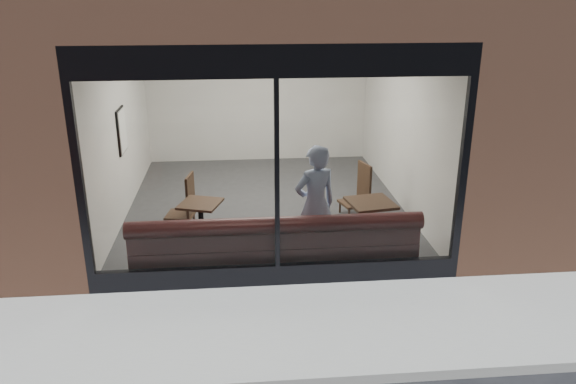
{
  "coord_description": "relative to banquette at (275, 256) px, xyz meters",
  "views": [
    {
      "loc": [
        -0.49,
        -4.71,
        3.81
      ],
      "look_at": [
        0.17,
        2.4,
        1.21
      ],
      "focal_mm": 35.0,
      "sensor_mm": 36.0,
      "label": 1
    }
  ],
  "objects": [
    {
      "name": "cafe_chair_right",
      "position": [
        1.53,
        1.94,
        0.01
      ],
      "size": [
        0.55,
        0.55,
        0.04
      ],
      "primitive_type": "cube",
      "rotation": [
        0.0,
        0.0,
        3.42
      ],
      "color": "#321C13",
      "rests_on": "cafe_floor"
    },
    {
      "name": "cafe_table_right",
      "position": [
        1.51,
        0.64,
        0.52
      ],
      "size": [
        0.76,
        0.76,
        0.04
      ],
      "primitive_type": "cube",
      "rotation": [
        0.0,
        0.0,
        0.16
      ],
      "color": "#321C13",
      "rests_on": "cafe_floor"
    },
    {
      "name": "cafe_wall_back",
      "position": [
        0.0,
        5.54,
        1.37
      ],
      "size": [
        5.0,
        0.0,
        5.0
      ],
      "primitive_type": "plane",
      "rotation": [
        1.57,
        0.0,
        0.0
      ],
      "color": "silver",
      "rests_on": "ground"
    },
    {
      "name": "storefront_mullion",
      "position": [
        0.0,
        -0.4,
        1.32
      ],
      "size": [
        0.06,
        0.1,
        2.5
      ],
      "primitive_type": "cube",
      "color": "black",
      "rests_on": "storefront_kick"
    },
    {
      "name": "cafe_ceiling",
      "position": [
        0.0,
        2.55,
        2.97
      ],
      "size": [
        6.0,
        6.0,
        0.0
      ],
      "primitive_type": "plane",
      "rotation": [
        3.14,
        0.0,
        0.0
      ],
      "color": "white",
      "rests_on": "host_building_upper"
    },
    {
      "name": "host_building_pier_left",
      "position": [
        -3.75,
        5.55,
        1.38
      ],
      "size": [
        2.5,
        12.0,
        3.2
      ],
      "primitive_type": "cube",
      "color": "brown",
      "rests_on": "ground"
    },
    {
      "name": "sidewalk_near",
      "position": [
        0.0,
        -1.45,
        -0.22
      ],
      "size": [
        40.0,
        2.0,
        0.01
      ],
      "primitive_type": "cube",
      "color": "gray",
      "rests_on": "ground"
    },
    {
      "name": "kerb_near",
      "position": [
        0.0,
        -2.5,
        -0.17
      ],
      "size": [
        40.0,
        0.1,
        0.12
      ],
      "primitive_type": "cube",
      "color": "gray",
      "rests_on": "ground"
    },
    {
      "name": "storefront_kick",
      "position": [
        0.0,
        -0.4,
        -0.08
      ],
      "size": [
        5.0,
        0.1,
        0.3
      ],
      "primitive_type": "cube",
      "color": "black",
      "rests_on": "ground"
    },
    {
      "name": "banquette",
      "position": [
        0.0,
        0.0,
        0.0
      ],
      "size": [
        4.0,
        0.55,
        0.45
      ],
      "primitive_type": "cube",
      "color": "#3B1516",
      "rests_on": "cafe_floor"
    },
    {
      "name": "host_building_pier_right",
      "position": [
        3.75,
        5.55,
        1.38
      ],
      "size": [
        2.5,
        12.0,
        3.2
      ],
      "primitive_type": "cube",
      "color": "brown",
      "rests_on": "ground"
    },
    {
      "name": "cafe_wall_right",
      "position": [
        2.49,
        2.55,
        1.37
      ],
      "size": [
        0.0,
        6.0,
        6.0
      ],
      "primitive_type": "plane",
      "rotation": [
        1.57,
        0.0,
        -1.57
      ],
      "color": "silver",
      "rests_on": "ground"
    },
    {
      "name": "cafe_floor",
      "position": [
        0.0,
        2.55,
        -0.21
      ],
      "size": [
        6.0,
        6.0,
        0.0
      ],
      "primitive_type": "plane",
      "color": "#2D2D30",
      "rests_on": "ground"
    },
    {
      "name": "storefront_header",
      "position": [
        0.0,
        -0.4,
        2.77
      ],
      "size": [
        5.0,
        0.1,
        0.4
      ],
      "primitive_type": "cube",
      "color": "black",
      "rests_on": "host_building_upper"
    },
    {
      "name": "host_building_backfill",
      "position": [
        0.0,
        8.55,
        1.38
      ],
      "size": [
        5.0,
        6.0,
        3.2
      ],
      "primitive_type": "cube",
      "color": "brown",
      "rests_on": "ground"
    },
    {
      "name": "cafe_table_left",
      "position": [
        -1.08,
        0.85,
        0.52
      ],
      "size": [
        0.73,
        0.73,
        0.04
      ],
      "primitive_type": "cube",
      "rotation": [
        0.0,
        0.0,
        -0.31
      ],
      "color": "#321C13",
      "rests_on": "cafe_floor"
    },
    {
      "name": "storefront_glass",
      "position": [
        0.0,
        -0.43,
        1.33
      ],
      "size": [
        4.8,
        0.0,
        4.8
      ],
      "primitive_type": "plane",
      "rotation": [
        1.57,
        0.0,
        0.0
      ],
      "color": "white",
      "rests_on": "storefront_kick"
    },
    {
      "name": "cafe_chair_left",
      "position": [
        -1.48,
        1.66,
        0.01
      ],
      "size": [
        0.52,
        0.52,
        0.04
      ],
      "primitive_type": "cube",
      "rotation": [
        0.0,
        0.0,
        2.97
      ],
      "color": "#321C13",
      "rests_on": "cafe_floor"
    },
    {
      "name": "ground",
      "position": [
        0.0,
        -2.45,
        -0.23
      ],
      "size": [
        120.0,
        120.0,
        0.0
      ],
      "primitive_type": "plane",
      "color": "black",
      "rests_on": "ground"
    },
    {
      "name": "person",
      "position": [
        0.59,
        0.26,
        0.66
      ],
      "size": [
        0.75,
        0.62,
        1.78
      ],
      "primitive_type": "imported",
      "rotation": [
        0.0,
        0.0,
        3.49
      ],
      "color": "#93A2C7",
      "rests_on": "cafe_floor"
    },
    {
      "name": "cafe_wall_left",
      "position": [
        -2.49,
        2.55,
        1.37
      ],
      "size": [
        0.0,
        6.0,
        6.0
      ],
      "primitive_type": "plane",
      "rotation": [
        1.57,
        0.0,
        1.57
      ],
      "color": "silver",
      "rests_on": "ground"
    },
    {
      "name": "wall_poster",
      "position": [
        -2.45,
        2.48,
        1.28
      ],
      "size": [
        0.02,
        0.54,
        0.72
      ],
      "primitive_type": "cube",
      "color": "white",
      "rests_on": "cafe_wall_left"
    }
  ]
}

